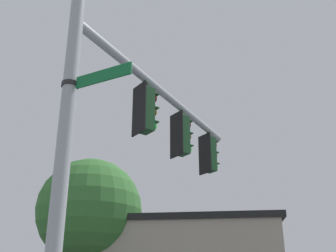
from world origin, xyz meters
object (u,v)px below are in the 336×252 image
(traffic_light_mid_outer, at_px, (210,155))
(street_name_sign, at_px, (87,80))
(traffic_light_nearest_pole, at_px, (146,110))
(traffic_light_mid_inner, at_px, (182,136))

(traffic_light_mid_outer, bearing_deg, street_name_sign, -60.39)
(traffic_light_nearest_pole, relative_size, traffic_light_mid_inner, 1.00)
(traffic_light_mid_inner, bearing_deg, traffic_light_mid_outer, 116.32)
(traffic_light_mid_inner, bearing_deg, street_name_sign, -58.99)
(traffic_light_nearest_pole, relative_size, street_name_sign, 1.02)
(traffic_light_nearest_pole, xyz_separation_m, traffic_light_mid_inner, (-0.82, 1.67, 0.00))
(traffic_light_nearest_pole, relative_size, traffic_light_mid_outer, 1.00)
(traffic_light_nearest_pole, distance_m, traffic_light_mid_inner, 1.86)
(street_name_sign, bearing_deg, traffic_light_mid_outer, 119.61)
(street_name_sign, bearing_deg, traffic_light_nearest_pole, 124.41)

